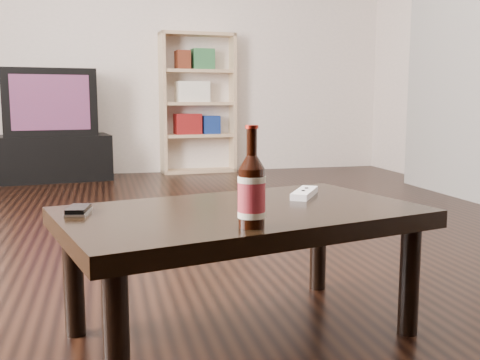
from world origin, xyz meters
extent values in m
cube|color=black|center=(0.00, 0.00, -0.01)|extent=(5.00, 6.00, 0.01)
cube|color=silver|center=(0.00, 3.01, 1.35)|extent=(5.00, 0.02, 2.70)
cube|color=beige|center=(2.35, 1.20, 1.35)|extent=(0.30, 1.20, 2.70)
cube|color=black|center=(-0.73, 2.68, 0.20)|extent=(1.05, 0.63, 0.40)
cube|color=black|center=(-0.73, 2.68, 0.68)|extent=(0.82, 0.58, 0.57)
cube|color=#AE2023|center=(-0.69, 2.45, 0.68)|extent=(0.62, 0.10, 0.46)
cube|color=#A37A5B|center=(0.27, 2.94, 0.66)|extent=(0.06, 0.33, 1.33)
cube|color=#A37A5B|center=(0.95, 2.99, 0.66)|extent=(0.06, 0.33, 1.33)
cube|color=#A37A5B|center=(0.61, 2.97, 1.31)|extent=(0.74, 0.39, 0.03)
cube|color=#A37A5B|center=(0.61, 2.97, 0.02)|extent=(0.74, 0.39, 0.03)
cube|color=#A37A5B|center=(0.60, 3.11, 0.66)|extent=(0.72, 0.09, 1.33)
cube|color=#A37A5B|center=(0.61, 2.97, 0.36)|extent=(0.68, 0.35, 0.03)
cube|color=#A37A5B|center=(0.61, 2.97, 0.66)|extent=(0.68, 0.35, 0.03)
cube|color=#A37A5B|center=(0.61, 2.97, 0.97)|extent=(0.68, 0.35, 0.03)
cube|color=maroon|center=(0.51, 2.94, 0.47)|extent=(0.26, 0.22, 0.19)
cube|color=navy|center=(0.73, 2.96, 0.46)|extent=(0.18, 0.22, 0.17)
cube|color=white|center=(0.56, 2.94, 0.78)|extent=(0.32, 0.23, 0.19)
cube|color=#2C673A|center=(0.66, 2.95, 1.08)|extent=(0.22, 0.22, 0.19)
cube|color=#5E2615|center=(0.47, 2.93, 1.07)|extent=(0.14, 0.21, 0.17)
cube|color=black|center=(0.12, -0.88, 0.36)|extent=(1.15, 0.84, 0.05)
cylinder|color=black|center=(-0.26, -1.22, 0.17)|extent=(0.07, 0.07, 0.34)
cylinder|color=black|center=(0.61, -1.00, 0.17)|extent=(0.07, 0.07, 0.34)
cylinder|color=black|center=(-0.38, -0.77, 0.17)|extent=(0.07, 0.07, 0.34)
cylinder|color=black|center=(0.49, -0.55, 0.17)|extent=(0.07, 0.07, 0.34)
cylinder|color=black|center=(0.08, -1.12, 0.46)|extent=(0.08, 0.08, 0.15)
cylinder|color=maroon|center=(0.08, -1.12, 0.47)|extent=(0.08, 0.08, 0.09)
cylinder|color=beige|center=(0.08, -1.12, 0.51)|extent=(0.08, 0.08, 0.02)
cylinder|color=beige|center=(0.08, -1.12, 0.42)|extent=(0.08, 0.08, 0.02)
cone|color=black|center=(0.08, -1.12, 0.55)|extent=(0.08, 0.08, 0.03)
cylinder|color=black|center=(0.08, -1.12, 0.60)|extent=(0.03, 0.03, 0.07)
cylinder|color=maroon|center=(0.08, -1.12, 0.64)|extent=(0.04, 0.04, 0.01)
cube|color=silver|center=(-0.35, -0.84, 0.39)|extent=(0.08, 0.12, 0.01)
cube|color=black|center=(-0.35, -0.84, 0.40)|extent=(0.07, 0.11, 0.02)
cylinder|color=silver|center=(-0.36, -0.87, 0.41)|extent=(0.02, 0.02, 0.00)
cube|color=white|center=(0.37, -0.73, 0.40)|extent=(0.15, 0.19, 0.02)
cylinder|color=black|center=(0.39, -0.70, 0.41)|extent=(0.02, 0.02, 0.00)
cylinder|color=black|center=(0.36, -0.74, 0.41)|extent=(0.02, 0.02, 0.00)
camera|label=1|loc=(-0.27, -2.46, 0.71)|focal=42.00mm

